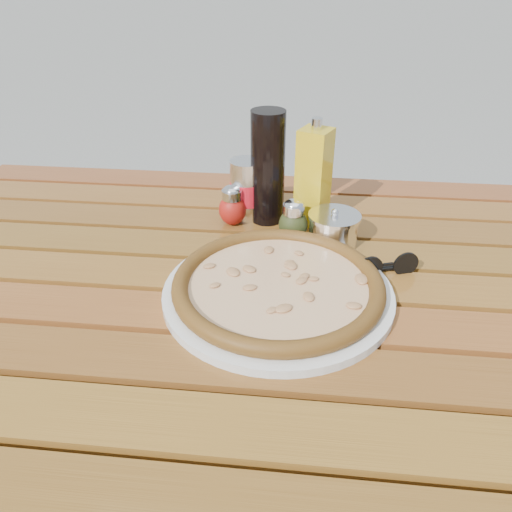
# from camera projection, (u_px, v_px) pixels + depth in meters

# --- Properties ---
(table) EXTENTS (1.40, 0.90, 0.75)m
(table) POSITION_uv_depth(u_px,v_px,m) (255.00, 314.00, 0.87)
(table) COLOR #39220D
(table) RESTS_ON ground
(plate) EXTENTS (0.47, 0.47, 0.01)m
(plate) POSITION_uv_depth(u_px,v_px,m) (278.00, 293.00, 0.78)
(plate) COLOR silver
(plate) RESTS_ON table
(pizza) EXTENTS (0.43, 0.43, 0.03)m
(pizza) POSITION_uv_depth(u_px,v_px,m) (278.00, 284.00, 0.77)
(pizza) COLOR #FDE2B5
(pizza) RESTS_ON plate
(pepper_shaker) EXTENTS (0.06, 0.06, 0.08)m
(pepper_shaker) POSITION_uv_depth(u_px,v_px,m) (232.00, 206.00, 0.98)
(pepper_shaker) COLOR red
(pepper_shaker) RESTS_ON table
(oregano_shaker) EXTENTS (0.07, 0.07, 0.08)m
(oregano_shaker) POSITION_uv_depth(u_px,v_px,m) (293.00, 221.00, 0.92)
(oregano_shaker) COLOR #333B17
(oregano_shaker) RESTS_ON table
(dark_bottle) EXTENTS (0.09, 0.09, 0.22)m
(dark_bottle) POSITION_uv_depth(u_px,v_px,m) (268.00, 168.00, 0.96)
(dark_bottle) COLOR black
(dark_bottle) RESTS_ON table
(soda_can) EXTENTS (0.08, 0.08, 0.12)m
(soda_can) POSITION_uv_depth(u_px,v_px,m) (247.00, 190.00, 0.99)
(soda_can) COLOR silver
(soda_can) RESTS_ON table
(olive_oil_cruet) EXTENTS (0.07, 0.07, 0.21)m
(olive_oil_cruet) POSITION_uv_depth(u_px,v_px,m) (313.00, 177.00, 0.95)
(olive_oil_cruet) COLOR gold
(olive_oil_cruet) RESTS_ON table
(parmesan_tin) EXTENTS (0.11, 0.11, 0.07)m
(parmesan_tin) POSITION_uv_depth(u_px,v_px,m) (334.00, 229.00, 0.91)
(parmesan_tin) COLOR silver
(parmesan_tin) RESTS_ON table
(sunglasses) EXTENTS (0.11, 0.05, 0.04)m
(sunglasses) POSITION_uv_depth(u_px,v_px,m) (387.00, 267.00, 0.83)
(sunglasses) COLOR black
(sunglasses) RESTS_ON table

